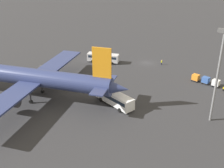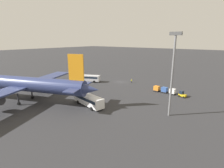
{
  "view_description": "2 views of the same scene",
  "coord_description": "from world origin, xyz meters",
  "px_view_note": "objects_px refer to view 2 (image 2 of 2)",
  "views": [
    {
      "loc": [
        -46.3,
        77.83,
        33.86
      ],
      "look_at": [
        -4.96,
        25.42,
        2.8
      ],
      "focal_mm": 45.0,
      "sensor_mm": 36.0,
      "label": 1
    },
    {
      "loc": [
        -43.94,
        63.99,
        19.04
      ],
      "look_at": [
        -8.29,
        17.34,
        3.88
      ],
      "focal_mm": 28.0,
      "sensor_mm": 36.0,
      "label": 2
    }
  ],
  "objects_px": {
    "worker_person": "(132,81)",
    "cargo_cart_white": "(173,91)",
    "shuttle_bus_far": "(89,99)",
    "cargo_cart_blue": "(164,90)",
    "shuttle_bus_near": "(88,78)",
    "baggage_tug": "(182,94)",
    "airplane": "(20,84)",
    "cargo_cart_orange": "(157,88)"
  },
  "relations": [
    {
      "from": "baggage_tug",
      "to": "cargo_cart_white",
      "type": "height_order",
      "value": "baggage_tug"
    },
    {
      "from": "baggage_tug",
      "to": "worker_person",
      "type": "bearing_deg",
      "value": -0.7
    },
    {
      "from": "shuttle_bus_far",
      "to": "shuttle_bus_near",
      "type": "bearing_deg",
      "value": -33.91
    },
    {
      "from": "worker_person",
      "to": "cargo_cart_orange",
      "type": "relative_size",
      "value": 0.82
    },
    {
      "from": "baggage_tug",
      "to": "cargo_cart_orange",
      "type": "relative_size",
      "value": 1.24
    },
    {
      "from": "airplane",
      "to": "shuttle_bus_near",
      "type": "bearing_deg",
      "value": -107.97
    },
    {
      "from": "airplane",
      "to": "cargo_cart_blue",
      "type": "distance_m",
      "value": 48.56
    },
    {
      "from": "shuttle_bus_far",
      "to": "baggage_tug",
      "type": "relative_size",
      "value": 4.42
    },
    {
      "from": "cargo_cart_white",
      "to": "shuttle_bus_far",
      "type": "bearing_deg",
      "value": 58.12
    },
    {
      "from": "airplane",
      "to": "worker_person",
      "type": "bearing_deg",
      "value": -131.33
    },
    {
      "from": "worker_person",
      "to": "cargo_cart_orange",
      "type": "bearing_deg",
      "value": 158.48
    },
    {
      "from": "worker_person",
      "to": "airplane",
      "type": "bearing_deg",
      "value": 70.23
    },
    {
      "from": "shuttle_bus_far",
      "to": "cargo_cart_white",
      "type": "height_order",
      "value": "shuttle_bus_far"
    },
    {
      "from": "worker_person",
      "to": "cargo_cart_white",
      "type": "relative_size",
      "value": 0.82
    },
    {
      "from": "shuttle_bus_near",
      "to": "baggage_tug",
      "type": "relative_size",
      "value": 4.1
    },
    {
      "from": "airplane",
      "to": "shuttle_bus_near",
      "type": "xyz_separation_m",
      "value": [
        1.97,
        -31.32,
        -3.86
      ]
    },
    {
      "from": "shuttle_bus_far",
      "to": "worker_person",
      "type": "xyz_separation_m",
      "value": [
        4.36,
        -31.41,
        -1.06
      ]
    },
    {
      "from": "baggage_tug",
      "to": "cargo_cart_blue",
      "type": "bearing_deg",
      "value": 6.46
    },
    {
      "from": "baggage_tug",
      "to": "cargo_cart_white",
      "type": "relative_size",
      "value": 1.24
    },
    {
      "from": "cargo_cart_orange",
      "to": "cargo_cart_blue",
      "type": "bearing_deg",
      "value": -178.92
    },
    {
      "from": "cargo_cart_white",
      "to": "cargo_cart_blue",
      "type": "bearing_deg",
      "value": -2.72
    },
    {
      "from": "airplane",
      "to": "worker_person",
      "type": "height_order",
      "value": "airplane"
    },
    {
      "from": "shuttle_bus_far",
      "to": "cargo_cart_orange",
      "type": "height_order",
      "value": "shuttle_bus_far"
    },
    {
      "from": "baggage_tug",
      "to": "cargo_cart_orange",
      "type": "xyz_separation_m",
      "value": [
        9.52,
        -0.88,
        0.25
      ]
    },
    {
      "from": "shuttle_bus_far",
      "to": "cargo_cart_white",
      "type": "xyz_separation_m",
      "value": [
        -15.96,
        -25.66,
        -0.73
      ]
    },
    {
      "from": "airplane",
      "to": "cargo_cart_white",
      "type": "xyz_separation_m",
      "value": [
        -35.27,
        -35.85,
        -4.51
      ]
    },
    {
      "from": "worker_person",
      "to": "cargo_cart_blue",
      "type": "distance_m",
      "value": 18.22
    },
    {
      "from": "shuttle_bus_far",
      "to": "cargo_cart_blue",
      "type": "relative_size",
      "value": 5.49
    },
    {
      "from": "cargo_cart_orange",
      "to": "baggage_tug",
      "type": "bearing_deg",
      "value": 174.71
    },
    {
      "from": "worker_person",
      "to": "cargo_cart_white",
      "type": "bearing_deg",
      "value": 164.21
    },
    {
      "from": "cargo_cart_orange",
      "to": "shuttle_bus_near",
      "type": "bearing_deg",
      "value": 8.4
    },
    {
      "from": "cargo_cart_white",
      "to": "airplane",
      "type": "bearing_deg",
      "value": 45.47
    },
    {
      "from": "shuttle_bus_far",
      "to": "cargo_cart_orange",
      "type": "xyz_separation_m",
      "value": [
        -10.0,
        -25.75,
        -0.73
      ]
    },
    {
      "from": "shuttle_bus_near",
      "to": "cargo_cart_white",
      "type": "relative_size",
      "value": 5.1
    },
    {
      "from": "shuttle_bus_near",
      "to": "shuttle_bus_far",
      "type": "bearing_deg",
      "value": 111.36
    },
    {
      "from": "baggage_tug",
      "to": "worker_person",
      "type": "xyz_separation_m",
      "value": [
        23.88,
        -6.54,
        -0.07
      ]
    },
    {
      "from": "shuttle_bus_near",
      "to": "shuttle_bus_far",
      "type": "height_order",
      "value": "shuttle_bus_far"
    },
    {
      "from": "cargo_cart_orange",
      "to": "cargo_cart_white",
      "type": "bearing_deg",
      "value": 179.18
    },
    {
      "from": "shuttle_bus_far",
      "to": "worker_person",
      "type": "relative_size",
      "value": 6.73
    },
    {
      "from": "airplane",
      "to": "cargo_cart_orange",
      "type": "height_order",
      "value": "airplane"
    },
    {
      "from": "cargo_cart_blue",
      "to": "shuttle_bus_far",
      "type": "bearing_deg",
      "value": 63.29
    },
    {
      "from": "baggage_tug",
      "to": "worker_person",
      "type": "height_order",
      "value": "baggage_tug"
    }
  ]
}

